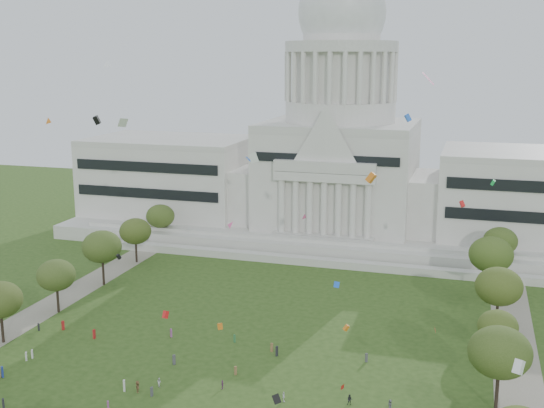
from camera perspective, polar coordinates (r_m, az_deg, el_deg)
capitol at (r=203.43m, az=5.61°, el=3.47°), size 160.00×64.50×91.30m
path_left at (r=152.67m, az=-19.47°, el=-8.87°), size 8.00×160.00×0.04m
path_right at (r=125.86m, az=19.88°, el=-13.53°), size 8.00×160.00×0.04m
row_tree_l_2 at (r=138.72m, az=-21.82°, el=-7.46°), size 8.42×8.42×11.97m
row_tree_r_2 at (r=110.24m, az=18.53°, el=-11.69°), size 9.55×9.55×13.58m
row_tree_l_3 at (r=150.81m, az=-17.61°, el=-5.70°), size 8.12×8.12×11.55m
row_tree_r_3 at (r=126.99m, az=18.38°, el=-9.70°), size 7.01×7.01×9.98m
row_tree_l_4 at (r=165.32m, az=-14.05°, el=-3.49°), size 9.29×9.29×13.21m
row_tree_r_4 at (r=140.89m, az=18.45°, el=-6.56°), size 9.19×9.19×13.06m
row_tree_l_5 at (r=181.69m, az=-11.36°, el=-2.25°), size 8.33×8.33×11.85m
row_tree_r_5 at (r=159.92m, az=17.86°, el=-4.05°), size 9.82×9.82×13.96m
row_tree_l_6 at (r=198.10m, az=-9.33°, el=-1.01°), size 8.19×8.19×11.64m
row_tree_r_6 at (r=177.68m, az=18.56°, el=-2.96°), size 8.42×8.42×11.97m
person_0 at (r=110.41m, az=9.86°, el=-16.24°), size 0.95×1.03×1.77m
person_2 at (r=111.02m, az=6.52°, el=-15.97°), size 0.90×0.62×1.74m
person_4 at (r=115.37m, az=-4.18°, el=-14.82°), size 0.59×0.94×1.52m
person_5 at (r=116.08m, az=-11.18°, el=-14.74°), size 1.46×1.95×1.96m
person_8 at (r=117.22m, az=-9.42°, el=-14.49°), size 0.90×0.81×1.58m
person_10 at (r=111.27m, az=0.98°, el=-15.83°), size 0.75×1.08×1.67m
distant_crowd at (r=123.05m, az=-11.55°, el=-13.19°), size 67.66×37.78×1.95m
kite_swarm at (r=102.90m, az=-3.89°, el=-2.03°), size 89.74×109.61×49.46m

